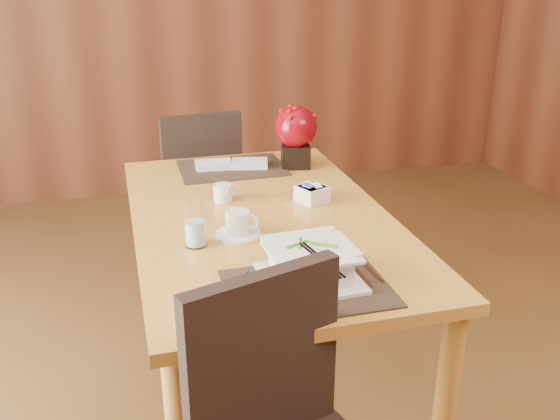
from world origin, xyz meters
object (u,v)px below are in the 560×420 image
object	(u,v)px
far_chair	(199,184)
dining_table	(262,240)
sugar_caddy	(312,194)
coffee_cup	(238,225)
water_glass	(195,223)
creamer_jug	(223,193)
bread_plate	(210,311)
berry_decor	(296,133)
soup_setting	(310,265)

from	to	relation	value
far_chair	dining_table	bearing A→B (deg)	89.29
dining_table	sugar_caddy	world-z (taller)	sugar_caddy
coffee_cup	water_glass	size ratio (longest dim) A/B	0.95
coffee_cup	far_chair	world-z (taller)	far_chair
creamer_jug	bread_plate	size ratio (longest dim) A/B	0.56
berry_decor	far_chair	xyz separation A→B (m)	(-0.36, 0.56, -0.40)
soup_setting	sugar_caddy	distance (m)	0.63
sugar_caddy	bread_plate	xyz separation A→B (m)	(-0.50, -0.69, -0.02)
soup_setting	berry_decor	size ratio (longest dim) A/B	1.02
sugar_caddy	far_chair	size ratio (longest dim) A/B	0.11
water_glass	far_chair	distance (m)	1.31
soup_setting	coffee_cup	distance (m)	0.39
coffee_cup	creamer_jug	distance (m)	0.32
creamer_jug	sugar_caddy	bearing A→B (deg)	-36.45
coffee_cup	creamer_jug	xyz separation A→B (m)	(0.01, 0.32, -0.00)
coffee_cup	berry_decor	world-z (taller)	berry_decor
sugar_caddy	berry_decor	size ratio (longest dim) A/B	0.37
coffee_cup	berry_decor	bearing A→B (deg)	59.09
sugar_caddy	water_glass	bearing A→B (deg)	-150.10
sugar_caddy	berry_decor	bearing A→B (deg)	82.00
soup_setting	water_glass	xyz separation A→B (m)	(-0.28, 0.32, 0.03)
soup_setting	water_glass	size ratio (longest dim) A/B	1.73
sugar_caddy	far_chair	world-z (taller)	far_chair
creamer_jug	far_chair	bearing A→B (deg)	67.52
creamer_jug	far_chair	xyz separation A→B (m)	(0.03, 0.89, -0.28)
bread_plate	far_chair	xyz separation A→B (m)	(0.20, 1.67, -0.25)
far_chair	water_glass	bearing A→B (deg)	76.77
soup_setting	far_chair	xyz separation A→B (m)	(-0.10, 1.57, -0.30)
soup_setting	sugar_caddy	xyz separation A→B (m)	(0.20, 0.60, -0.02)
water_glass	far_chair	xyz separation A→B (m)	(0.18, 1.25, -0.32)
sugar_caddy	bread_plate	world-z (taller)	sugar_caddy
soup_setting	coffee_cup	world-z (taller)	soup_setting
coffee_cup	soup_setting	bearing A→B (deg)	-69.54
soup_setting	sugar_caddy	world-z (taller)	soup_setting
sugar_caddy	far_chair	xyz separation A→B (m)	(-0.30, 0.98, -0.27)
creamer_jug	berry_decor	size ratio (longest dim) A/B	0.34
dining_table	bread_plate	world-z (taller)	bread_plate
bread_plate	creamer_jug	bearing A→B (deg)	77.17
water_glass	creamer_jug	xyz separation A→B (m)	(0.15, 0.37, -0.05)
sugar_caddy	far_chair	bearing A→B (deg)	106.97
coffee_cup	bread_plate	world-z (taller)	coffee_cup
water_glass	sugar_caddy	bearing A→B (deg)	29.90
dining_table	bread_plate	size ratio (longest dim) A/B	9.26
dining_table	sugar_caddy	xyz separation A→B (m)	(0.22, 0.09, 0.13)
coffee_cup	sugar_caddy	bearing A→B (deg)	35.05
water_glass	creamer_jug	distance (m)	0.40
coffee_cup	sugar_caddy	size ratio (longest dim) A/B	1.51
sugar_caddy	berry_decor	xyz separation A→B (m)	(0.06, 0.42, 0.12)
water_glass	sugar_caddy	xyz separation A→B (m)	(0.48, 0.28, -0.05)
dining_table	berry_decor	size ratio (longest dim) A/B	5.59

